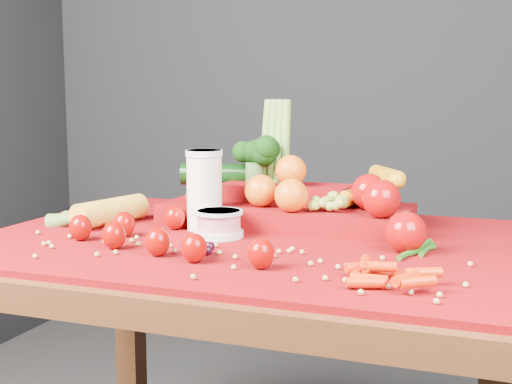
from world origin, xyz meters
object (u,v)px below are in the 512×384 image
(table, at_px, (252,291))
(milk_glass, at_px, (204,187))
(yogurt_bowl, at_px, (219,223))
(produce_mound, at_px, (297,198))

(table, bearing_deg, milk_glass, 159.85)
(yogurt_bowl, relative_size, produce_mound, 0.16)
(table, distance_m, milk_glass, 0.24)
(milk_glass, bearing_deg, yogurt_bowl, -45.92)
(milk_glass, height_order, yogurt_bowl, milk_glass)
(table, relative_size, produce_mound, 1.83)
(milk_glass, relative_size, yogurt_bowl, 1.69)
(table, relative_size, yogurt_bowl, 11.29)
(table, bearing_deg, produce_mound, 75.49)
(milk_glass, relative_size, produce_mound, 0.27)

